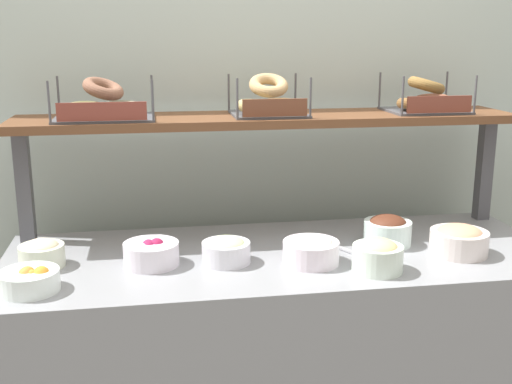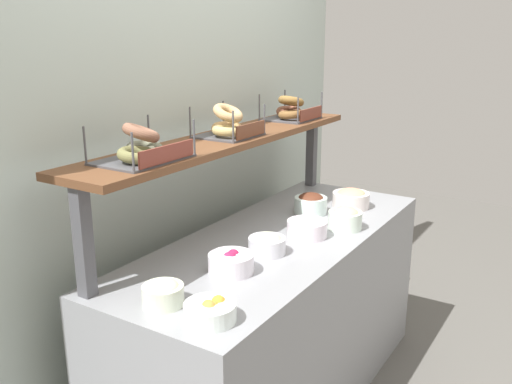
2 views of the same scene
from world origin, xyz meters
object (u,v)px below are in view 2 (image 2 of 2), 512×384
(bowl_scallion_spread, at_px, (267,244))
(bagel_basket_poppy, at_px, (142,148))
(bowl_chocolate_spread, at_px, (311,203))
(bowl_cream_cheese, at_px, (307,227))
(bagel_basket_sesame, at_px, (228,126))
(bowl_potato_salad, at_px, (163,293))
(bowl_lox_spread, at_px, (351,198))
(bowl_egg_salad, at_px, (345,218))
(bagel_basket_cinnamon_raisin, at_px, (291,111))
(bowl_beet_salad, at_px, (231,263))
(serving_spoon_near_plate, at_px, (323,223))
(bowl_fruit_salad, at_px, (211,311))

(bowl_scallion_spread, xyz_separation_m, bagel_basket_poppy, (-0.38, 0.31, 0.43))
(bowl_chocolate_spread, xyz_separation_m, bowl_cream_cheese, (-0.31, -0.14, -0.01))
(bagel_basket_sesame, bearing_deg, bowl_potato_salad, -161.10)
(bowl_lox_spread, xyz_separation_m, bowl_cream_cheese, (-0.51, -0.00, -0.00))
(bowl_egg_salad, xyz_separation_m, bagel_basket_cinnamon_raisin, (0.34, 0.48, 0.42))
(bowl_lox_spread, relative_size, bowl_beet_salad, 1.09)
(bowl_scallion_spread, bearing_deg, bowl_beet_salad, 175.69)
(bowl_lox_spread, bearing_deg, bowl_egg_salad, -161.71)
(bowl_scallion_spread, height_order, bagel_basket_sesame, bagel_basket_sesame)
(bowl_potato_salad, distance_m, bagel_basket_sesame, 0.92)
(serving_spoon_near_plate, bearing_deg, bagel_basket_poppy, 156.99)
(bowl_lox_spread, distance_m, serving_spoon_near_plate, 0.33)
(bowl_lox_spread, distance_m, bagel_basket_poppy, 1.28)
(bowl_scallion_spread, distance_m, bagel_basket_cinnamon_raisin, 0.96)
(bowl_fruit_salad, height_order, bowl_egg_salad, bowl_egg_salad)
(bowl_egg_salad, distance_m, bowl_cream_cheese, 0.21)
(bowl_potato_salad, relative_size, serving_spoon_near_plate, 0.87)
(bagel_basket_poppy, relative_size, bagel_basket_cinnamon_raisin, 1.19)
(bowl_cream_cheese, relative_size, bagel_basket_cinnamon_raisin, 0.64)
(bagel_basket_poppy, bearing_deg, serving_spoon_near_plate, -23.01)
(bowl_cream_cheese, height_order, bagel_basket_poppy, bagel_basket_poppy)
(bowl_lox_spread, xyz_separation_m, bowl_chocolate_spread, (-0.20, 0.13, 0.00))
(bowl_fruit_salad, distance_m, bowl_potato_salad, 0.20)
(bowl_fruit_salad, bearing_deg, bowl_scallion_spread, 13.52)
(bagel_basket_poppy, bearing_deg, bagel_basket_cinnamon_raisin, 0.91)
(bowl_cream_cheese, distance_m, bagel_basket_poppy, 0.85)
(bowl_fruit_salad, bearing_deg, bowl_beet_salad, 24.59)
(bowl_scallion_spread, xyz_separation_m, bowl_beet_salad, (-0.24, 0.02, -0.00))
(bowl_lox_spread, bearing_deg, bowl_chocolate_spread, 145.86)
(bowl_potato_salad, xyz_separation_m, bagel_basket_cinnamon_raisin, (1.37, 0.27, 0.43))
(bowl_lox_spread, xyz_separation_m, bowl_potato_salad, (-1.35, 0.11, -0.01))
(bowl_lox_spread, bearing_deg, bowl_cream_cheese, -179.63)
(bowl_fruit_salad, relative_size, serving_spoon_near_plate, 1.04)
(bowl_scallion_spread, relative_size, bowl_fruit_salad, 0.92)
(bowl_beet_salad, xyz_separation_m, bagel_basket_cinnamon_raisin, (1.03, 0.31, 0.44))
(bowl_potato_salad, bearing_deg, bagel_basket_sesame, 18.90)
(bowl_fruit_salad, relative_size, bagel_basket_sesame, 0.64)
(bowl_potato_salad, height_order, bagel_basket_cinnamon_raisin, bagel_basket_cinnamon_raisin)
(bowl_egg_salad, relative_size, bagel_basket_cinnamon_raisin, 0.55)
(bowl_beet_salad, bearing_deg, bowl_cream_cheese, -7.63)
(bowl_cream_cheese, bearing_deg, bagel_basket_poppy, 150.95)
(bowl_lox_spread, distance_m, bagel_basket_cinnamon_raisin, 0.57)
(bowl_chocolate_spread, relative_size, bagel_basket_sesame, 0.63)
(bagel_basket_sesame, bearing_deg, bowl_cream_cheese, -78.92)
(bowl_lox_spread, relative_size, bowl_fruit_salad, 1.13)
(bowl_lox_spread, bearing_deg, serving_spoon_near_plate, 179.45)
(bowl_potato_salad, relative_size, bagel_basket_poppy, 0.42)
(bowl_beet_salad, bearing_deg, bowl_fruit_salad, -155.41)
(serving_spoon_near_plate, bearing_deg, bowl_potato_salad, 174.31)
(bowl_egg_salad, relative_size, serving_spoon_near_plate, 0.96)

